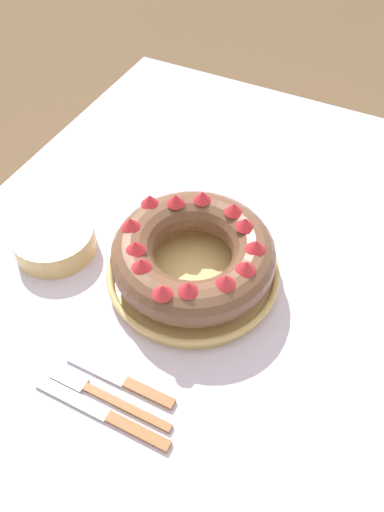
% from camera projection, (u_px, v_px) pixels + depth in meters
% --- Properties ---
extents(ground_plane, '(8.00, 8.00, 0.00)m').
position_uv_depth(ground_plane, '(203.00, 441.00, 1.44)').
color(ground_plane, brown).
extents(dining_table, '(1.26, 0.99, 0.75)m').
position_uv_depth(dining_table, '(208.00, 315.00, 0.94)').
color(dining_table, silver).
rests_on(dining_table, ground_plane).
extents(serving_dish, '(0.30, 0.30, 0.03)m').
position_uv_depth(serving_dish, '(192.00, 275.00, 0.86)').
color(serving_dish, tan).
rests_on(serving_dish, dining_table).
extents(bundt_cake, '(0.28, 0.28, 0.09)m').
position_uv_depth(bundt_cake, '(192.00, 255.00, 0.82)').
color(bundt_cake, brown).
rests_on(bundt_cake, serving_dish).
extents(fork, '(0.02, 0.20, 0.01)m').
position_uv_depth(fork, '(101.00, 394.00, 0.73)').
color(fork, '#936038').
rests_on(fork, dining_table).
extents(serving_knife, '(0.02, 0.22, 0.01)m').
position_uv_depth(serving_knife, '(110.00, 417.00, 0.71)').
color(serving_knife, '#936038').
rests_on(serving_knife, dining_table).
extents(cake_knife, '(0.02, 0.18, 0.01)m').
position_uv_depth(cake_knife, '(127.00, 383.00, 0.74)').
color(cake_knife, '#936038').
rests_on(cake_knife, dining_table).
extents(side_bowl, '(0.15, 0.15, 0.05)m').
position_uv_depth(side_bowl, '(54.00, 240.00, 0.90)').
color(side_bowl, tan).
rests_on(side_bowl, dining_table).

